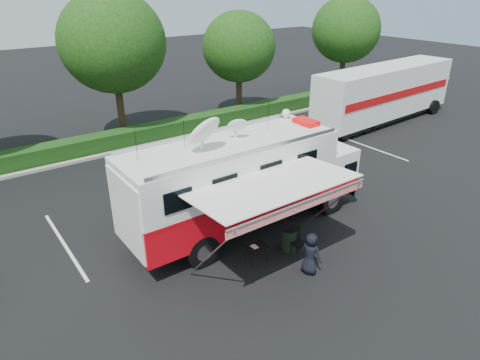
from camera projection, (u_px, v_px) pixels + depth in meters
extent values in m
plane|color=black|center=(247.00, 226.00, 17.63)|extent=(120.00, 120.00, 0.00)
cube|color=#9E998E|center=(195.00, 135.00, 27.78)|extent=(60.00, 0.35, 0.15)
cube|color=black|center=(188.00, 125.00, 28.26)|extent=(60.00, 1.20, 1.00)
cylinder|color=black|center=(120.00, 103.00, 26.13)|extent=(0.44, 0.44, 4.80)
ellipsoid|color=#14380F|center=(113.00, 42.00, 24.62)|extent=(6.14, 6.14, 5.84)
cylinder|color=black|center=(239.00, 89.00, 31.09)|extent=(0.44, 0.44, 4.00)
ellipsoid|color=#14380F|center=(239.00, 47.00, 29.84)|extent=(5.12, 5.12, 4.86)
cylinder|color=black|center=(342.00, 69.00, 36.86)|extent=(0.44, 0.44, 4.40)
ellipsoid|color=#14380F|center=(346.00, 30.00, 35.48)|extent=(5.63, 5.63, 5.35)
cube|color=silver|center=(65.00, 245.00, 16.36)|extent=(0.12, 5.50, 0.01)
cube|color=silver|center=(199.00, 201.00, 19.56)|extent=(0.12, 5.50, 0.01)
cube|color=silver|center=(296.00, 170.00, 22.75)|extent=(0.12, 5.50, 0.01)
cube|color=silver|center=(369.00, 147.00, 25.95)|extent=(0.12, 5.50, 0.01)
cube|color=black|center=(247.00, 213.00, 17.37)|extent=(9.54, 1.55, 0.33)
cylinder|color=black|center=(330.00, 200.00, 18.37)|extent=(1.22, 0.36, 1.22)
cylinder|color=black|center=(292.00, 181.00, 20.15)|extent=(1.22, 0.36, 1.22)
cylinder|color=black|center=(202.00, 251.00, 14.94)|extent=(1.22, 0.36, 1.22)
cylinder|color=black|center=(170.00, 222.00, 16.73)|extent=(1.22, 0.36, 1.22)
cube|color=silver|center=(333.00, 181.00, 20.03)|extent=(0.22, 2.77, 0.44)
cube|color=white|center=(323.00, 164.00, 19.14)|extent=(1.55, 2.77, 1.89)
cube|color=red|center=(321.00, 177.00, 19.43)|extent=(1.58, 2.79, 0.61)
cube|color=black|center=(334.00, 154.00, 19.39)|extent=(0.13, 2.47, 0.78)
cube|color=red|center=(231.00, 200.00, 16.60)|extent=(8.43, 2.77, 1.33)
cube|color=red|center=(231.00, 185.00, 16.32)|extent=(8.45, 2.79, 0.11)
cube|color=white|center=(231.00, 165.00, 15.97)|extent=(8.43, 2.77, 1.55)
cube|color=silver|center=(231.00, 144.00, 15.62)|extent=(8.43, 2.77, 0.09)
cube|color=#CC0505|center=(306.00, 122.00, 17.56)|extent=(0.61, 1.05, 0.18)
sphere|color=white|center=(286.00, 113.00, 18.27)|extent=(0.38, 0.38, 0.38)
ellipsoid|color=silver|center=(204.00, 131.00, 14.51)|extent=(1.33, 1.33, 0.40)
ellipsoid|color=silver|center=(237.00, 125.00, 15.78)|extent=(0.78, 0.78, 0.22)
cylinder|color=black|center=(136.00, 145.00, 13.87)|extent=(0.02, 0.02, 1.11)
cylinder|color=black|center=(184.00, 135.00, 14.82)|extent=(0.02, 0.02, 1.11)
cylinder|color=black|center=(268.00, 116.00, 16.83)|extent=(0.02, 0.02, 1.11)
cube|color=white|center=(274.00, 185.00, 13.74)|extent=(5.55, 2.66, 0.23)
cube|color=red|center=(302.00, 206.00, 12.86)|extent=(5.55, 0.04, 0.31)
cylinder|color=#B2B2B7|center=(302.00, 203.00, 12.79)|extent=(5.55, 0.07, 0.07)
cylinder|color=#B2B2B7|center=(210.00, 255.00, 13.03)|extent=(0.05, 2.85, 3.20)
cylinder|color=#B2B2B7|center=(326.00, 208.00, 15.72)|extent=(0.05, 2.85, 3.20)
imported|color=black|center=(309.00, 272.00, 14.83)|extent=(0.68, 0.86, 1.54)
cube|color=black|center=(256.00, 247.00, 15.03)|extent=(0.84, 0.62, 0.04)
cylinder|color=black|center=(252.00, 261.00, 14.84)|extent=(0.02, 0.02, 0.67)
cylinder|color=black|center=(245.00, 256.00, 15.15)|extent=(0.02, 0.02, 0.67)
cylinder|color=black|center=(267.00, 255.00, 15.20)|extent=(0.02, 0.02, 0.67)
cylinder|color=black|center=(260.00, 249.00, 15.51)|extent=(0.02, 0.02, 0.67)
cube|color=silver|center=(254.00, 247.00, 15.03)|extent=(0.21, 0.29, 0.01)
cube|color=black|center=(299.00, 243.00, 15.59)|extent=(0.50, 0.50, 0.04)
cube|color=black|center=(295.00, 234.00, 15.66)|extent=(0.49, 0.06, 0.54)
cylinder|color=black|center=(298.00, 253.00, 15.45)|extent=(0.02, 0.02, 0.49)
cylinder|color=black|center=(291.00, 248.00, 15.73)|extent=(0.02, 0.02, 0.49)
cylinder|color=black|center=(306.00, 249.00, 15.66)|extent=(0.02, 0.02, 0.49)
cylinder|color=black|center=(299.00, 245.00, 15.94)|extent=(0.02, 0.02, 0.49)
cylinder|color=black|center=(289.00, 239.00, 15.91)|extent=(0.58, 0.58, 0.89)
cylinder|color=black|center=(289.00, 228.00, 15.71)|extent=(0.63, 0.63, 0.04)
cube|color=silver|center=(385.00, 91.00, 29.78)|extent=(12.69, 3.29, 3.35)
cube|color=#B20C0C|center=(401.00, 94.00, 28.81)|extent=(11.92, 0.69, 0.52)
cube|color=black|center=(381.00, 116.00, 30.56)|extent=(11.63, 2.92, 0.31)
cylinder|color=black|center=(355.00, 129.00, 27.42)|extent=(1.05, 0.31, 1.05)
cylinder|color=black|center=(329.00, 120.00, 29.11)|extent=(1.05, 0.31, 1.05)
cylinder|color=black|center=(368.00, 125.00, 28.09)|extent=(1.05, 0.31, 1.05)
cylinder|color=black|center=(341.00, 117.00, 29.78)|extent=(1.05, 0.31, 1.05)
cylinder|color=black|center=(434.00, 107.00, 32.16)|extent=(1.05, 0.31, 1.05)
cylinder|color=black|center=(407.00, 101.00, 33.85)|extent=(1.05, 0.31, 1.05)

